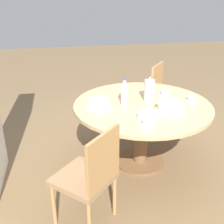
{
  "coord_description": "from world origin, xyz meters",
  "views": [
    {
      "loc": [
        -2.57,
        0.82,
        1.82
      ],
      "look_at": [
        0.0,
        0.32,
        0.65
      ],
      "focal_mm": 45.0,
      "sensor_mm": 36.0,
      "label": 1
    }
  ],
  "objects_px": {
    "water_bottle": "(124,94)",
    "cup_b": "(165,93)",
    "coffee_pot": "(149,90)",
    "cake_main": "(170,107)",
    "cake_second": "(99,103)",
    "cup_c": "(147,124)",
    "chair_a": "(165,95)",
    "chair_b": "(90,176)",
    "cup_a": "(192,99)"
  },
  "relations": [
    {
      "from": "water_bottle",
      "to": "cup_b",
      "type": "xyz_separation_m",
      "value": [
        0.17,
        -0.5,
        -0.08
      ]
    },
    {
      "from": "coffee_pot",
      "to": "cup_b",
      "type": "distance_m",
      "value": 0.26
    },
    {
      "from": "cake_main",
      "to": "cake_second",
      "type": "height_order",
      "value": "cake_main"
    },
    {
      "from": "water_bottle",
      "to": "cup_c",
      "type": "height_order",
      "value": "water_bottle"
    },
    {
      "from": "chair_a",
      "to": "cup_c",
      "type": "bearing_deg",
      "value": -168.71
    },
    {
      "from": "chair_b",
      "to": "water_bottle",
      "type": "relative_size",
      "value": 3.19
    },
    {
      "from": "cup_b",
      "to": "cup_c",
      "type": "bearing_deg",
      "value": 148.57
    },
    {
      "from": "water_bottle",
      "to": "cake_main",
      "type": "xyz_separation_m",
      "value": [
        -0.23,
        -0.41,
        -0.07
      ]
    },
    {
      "from": "cake_main",
      "to": "coffee_pot",
      "type": "bearing_deg",
      "value": 22.61
    },
    {
      "from": "chair_b",
      "to": "cake_main",
      "type": "bearing_deg",
      "value": 166.21
    },
    {
      "from": "cup_a",
      "to": "coffee_pot",
      "type": "bearing_deg",
      "value": 75.03
    },
    {
      "from": "cup_a",
      "to": "cake_main",
      "type": "bearing_deg",
      "value": 119.89
    },
    {
      "from": "chair_b",
      "to": "cup_b",
      "type": "xyz_separation_m",
      "value": [
        0.95,
        -0.96,
        0.27
      ]
    },
    {
      "from": "water_bottle",
      "to": "cake_second",
      "type": "distance_m",
      "value": 0.27
    },
    {
      "from": "coffee_pot",
      "to": "cake_second",
      "type": "distance_m",
      "value": 0.56
    },
    {
      "from": "cake_second",
      "to": "cup_c",
      "type": "relative_size",
      "value": 1.89
    },
    {
      "from": "chair_a",
      "to": "coffee_pot",
      "type": "height_order",
      "value": "coffee_pot"
    },
    {
      "from": "chair_b",
      "to": "cake_main",
      "type": "distance_m",
      "value": 1.06
    },
    {
      "from": "cup_a",
      "to": "cup_c",
      "type": "bearing_deg",
      "value": 126.21
    },
    {
      "from": "coffee_pot",
      "to": "cup_b",
      "type": "xyz_separation_m",
      "value": [
        0.1,
        -0.21,
        -0.09
      ]
    },
    {
      "from": "chair_a",
      "to": "water_bottle",
      "type": "distance_m",
      "value": 1.18
    },
    {
      "from": "water_bottle",
      "to": "cup_c",
      "type": "bearing_deg",
      "value": -171.4
    },
    {
      "from": "chair_a",
      "to": "water_bottle",
      "type": "xyz_separation_m",
      "value": [
        -0.81,
        0.78,
        0.36
      ]
    },
    {
      "from": "coffee_pot",
      "to": "cake_main",
      "type": "xyz_separation_m",
      "value": [
        -0.3,
        -0.12,
        -0.08
      ]
    },
    {
      "from": "cup_a",
      "to": "cup_c",
      "type": "distance_m",
      "value": 0.79
    },
    {
      "from": "water_bottle",
      "to": "coffee_pot",
      "type": "bearing_deg",
      "value": -77.3
    },
    {
      "from": "cake_main",
      "to": "cup_b",
      "type": "bearing_deg",
      "value": -13.0
    },
    {
      "from": "cup_c",
      "to": "cake_second",
      "type": "bearing_deg",
      "value": 33.7
    },
    {
      "from": "cake_main",
      "to": "cake_second",
      "type": "xyz_separation_m",
      "value": [
        0.22,
        0.67,
        -0.0
      ]
    },
    {
      "from": "coffee_pot",
      "to": "cup_b",
      "type": "relative_size",
      "value": 1.96
    },
    {
      "from": "cake_main",
      "to": "chair_a",
      "type": "bearing_deg",
      "value": -19.6
    },
    {
      "from": "water_bottle",
      "to": "cup_a",
      "type": "relative_size",
      "value": 2.07
    },
    {
      "from": "chair_b",
      "to": "coffee_pot",
      "type": "xyz_separation_m",
      "value": [
        0.85,
        -0.74,
        0.37
      ]
    },
    {
      "from": "chair_a",
      "to": "cup_c",
      "type": "xyz_separation_m",
      "value": [
        -1.34,
        0.7,
        0.27
      ]
    },
    {
      "from": "cake_second",
      "to": "cup_a",
      "type": "height_order",
      "value": "cake_second"
    },
    {
      "from": "water_bottle",
      "to": "cup_a",
      "type": "distance_m",
      "value": 0.73
    },
    {
      "from": "cup_c",
      "to": "chair_a",
      "type": "bearing_deg",
      "value": -27.7
    },
    {
      "from": "water_bottle",
      "to": "cake_main",
      "type": "bearing_deg",
      "value": -119.58
    },
    {
      "from": "chair_a",
      "to": "coffee_pot",
      "type": "xyz_separation_m",
      "value": [
        -0.75,
        0.5,
        0.37
      ]
    },
    {
      "from": "chair_a",
      "to": "water_bottle",
      "type": "relative_size",
      "value": 3.19
    },
    {
      "from": "cup_b",
      "to": "water_bottle",
      "type": "bearing_deg",
      "value": 108.53
    },
    {
      "from": "chair_b",
      "to": "cup_c",
      "type": "distance_m",
      "value": 0.66
    },
    {
      "from": "chair_b",
      "to": "coffee_pot",
      "type": "distance_m",
      "value": 1.18
    },
    {
      "from": "water_bottle",
      "to": "cup_a",
      "type": "bearing_deg",
      "value": -94.15
    },
    {
      "from": "chair_b",
      "to": "cake_main",
      "type": "relative_size",
      "value": 3.08
    },
    {
      "from": "cup_b",
      "to": "cup_c",
      "type": "xyz_separation_m",
      "value": [
        -0.69,
        0.42,
        0.0
      ]
    },
    {
      "from": "cake_main",
      "to": "cup_b",
      "type": "height_order",
      "value": "cake_main"
    },
    {
      "from": "water_bottle",
      "to": "cake_main",
      "type": "distance_m",
      "value": 0.47
    },
    {
      "from": "coffee_pot",
      "to": "water_bottle",
      "type": "bearing_deg",
      "value": 102.7
    },
    {
      "from": "cake_second",
      "to": "coffee_pot",
      "type": "bearing_deg",
      "value": -82.44
    }
  ]
}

